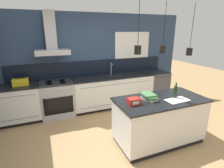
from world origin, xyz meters
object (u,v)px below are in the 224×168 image
dishwasher (156,85)px  red_supply_box (134,101)px  oven_range (57,99)px  bottle_on_island (175,92)px  book_stack (149,97)px  yellow_toolbox (21,82)px

dishwasher → red_supply_box: red_supply_box is taller
dishwasher → red_supply_box: (-1.89, -1.95, 0.51)m
oven_range → bottle_on_island: size_ratio=3.08×
book_stack → bottle_on_island: bearing=-10.9°
dishwasher → yellow_toolbox: bearing=180.0°
oven_range → yellow_toolbox: (-0.78, 0.00, 0.54)m
oven_range → red_supply_box: red_supply_box is taller
dishwasher → red_supply_box: size_ratio=4.44×
dishwasher → yellow_toolbox: 3.85m
red_supply_box → yellow_toolbox: 2.73m
bottle_on_island → red_supply_box: bearing=178.6°
oven_range → yellow_toolbox: 0.94m
dishwasher → bottle_on_island: 2.29m
red_supply_box → yellow_toolbox: yellow_toolbox is taller
oven_range → book_stack: 2.45m
yellow_toolbox → red_supply_box: bearing=-45.5°
book_stack → yellow_toolbox: yellow_toolbox is taller
red_supply_box → oven_range: bearing=120.4°
dishwasher → book_stack: (-1.53, -1.87, 0.51)m
oven_range → bottle_on_island: 2.88m
dishwasher → book_stack: 2.47m
book_stack → oven_range: bearing=128.9°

